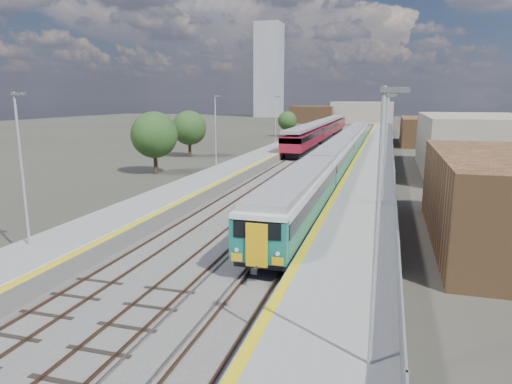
% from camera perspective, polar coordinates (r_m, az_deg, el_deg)
% --- Properties ---
extents(ground, '(320.00, 320.00, 0.00)m').
position_cam_1_polar(ground, '(60.75, 9.60, 3.72)').
color(ground, '#47443A').
rests_on(ground, ground).
extents(ballast_bed, '(10.50, 155.00, 0.06)m').
position_cam_1_polar(ballast_bed, '(63.49, 7.84, 4.14)').
color(ballast_bed, '#565451').
rests_on(ballast_bed, ground).
extents(tracks, '(8.96, 160.00, 0.17)m').
position_cam_1_polar(tracks, '(65.04, 8.58, 4.37)').
color(tracks, '#4C3323').
rests_on(tracks, ground).
extents(platform_right, '(4.70, 155.00, 8.52)m').
position_cam_1_polar(platform_right, '(62.79, 14.68, 4.25)').
color(platform_right, slate).
rests_on(platform_right, ground).
extents(platform_left, '(4.30, 155.00, 8.52)m').
position_cam_1_polar(platform_left, '(64.73, 1.87, 4.82)').
color(platform_left, slate).
rests_on(platform_left, ground).
extents(buildings, '(72.00, 185.50, 40.00)m').
position_cam_1_polar(buildings, '(150.50, 6.75, 12.53)').
color(buildings, brown).
rests_on(buildings, ground).
extents(green_train, '(2.70, 75.33, 2.98)m').
position_cam_1_polar(green_train, '(56.57, 10.73, 5.25)').
color(green_train, black).
rests_on(green_train, ground).
extents(red_train, '(3.05, 61.75, 3.85)m').
position_cam_1_polar(red_train, '(90.25, 8.35, 7.77)').
color(red_train, black).
rests_on(red_train, ground).
extents(tree_a, '(5.04, 5.04, 6.82)m').
position_cam_1_polar(tree_a, '(51.02, -12.60, 6.97)').
color(tree_a, '#382619').
rests_on(tree_a, ground).
extents(tree_b, '(4.82, 4.82, 6.54)m').
position_cam_1_polar(tree_b, '(65.30, -8.35, 7.94)').
color(tree_b, '#382619').
rests_on(tree_b, ground).
extents(tree_c, '(4.03, 4.03, 5.47)m').
position_cam_1_polar(tree_c, '(99.22, 3.93, 8.87)').
color(tree_c, '#382619').
rests_on(tree_c, ground).
extents(tree_d, '(4.43, 4.43, 6.01)m').
position_cam_1_polar(tree_d, '(79.12, 26.86, 7.20)').
color(tree_d, '#382619').
rests_on(tree_d, ground).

